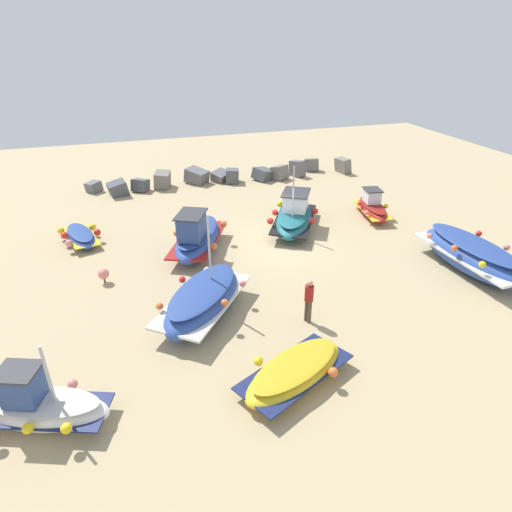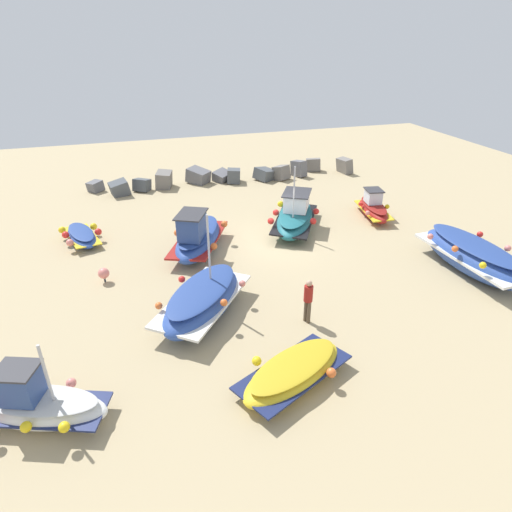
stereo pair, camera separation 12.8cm
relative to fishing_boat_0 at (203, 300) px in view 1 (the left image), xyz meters
The scene contains 12 objects.
ground_plane 6.87m from the fishing_boat_0, 47.96° to the left, with size 49.36×49.36×0.00m, color tan.
fishing_boat_0 is the anchor object (origin of this frame).
fishing_boat_1 8.87m from the fishing_boat_0, 46.20° to the left, with size 4.00×5.10×3.64m.
fishing_boat_2 11.76m from the fishing_boat_0, ahead, with size 2.46×5.47×1.42m.
fishing_boat_3 12.76m from the fishing_boat_0, 31.14° to the left, with size 1.86×3.50×1.57m.
fishing_boat_4 5.23m from the fishing_boat_0, 81.84° to the left, with size 3.62×4.85×2.27m.
fishing_boat_5 9.19m from the fishing_boat_0, 120.24° to the left, with size 2.11×3.24×0.75m.
fishing_boat_6 4.62m from the fishing_boat_0, 65.26° to the right, with size 4.09×3.06×0.80m.
fishing_boat_7 6.20m from the fishing_boat_0, 145.07° to the right, with size 3.79×2.45×2.60m.
person_walking 3.83m from the fishing_boat_0, 23.15° to the right, with size 0.32×0.32×1.73m.
breakwater_rocks 15.73m from the fishing_boat_0, 73.22° to the left, with size 18.52×2.58×1.34m.
mooring_buoy_0 4.98m from the fishing_boat_0, 134.99° to the left, with size 0.46×0.46×0.65m.
Camera 1 is at (-6.66, -18.23, 9.42)m, focal length 30.31 mm.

